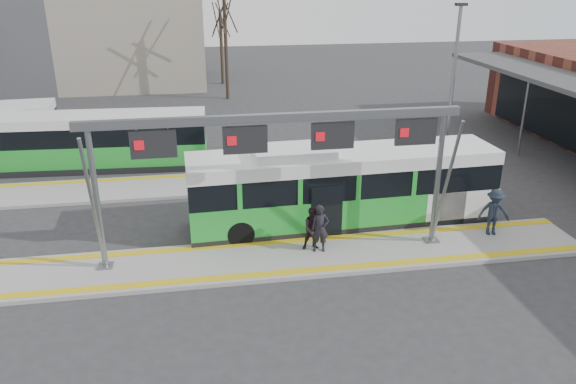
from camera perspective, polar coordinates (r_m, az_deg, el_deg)
name	(u,v)px	position (r m, az deg, el deg)	size (l,w,h in m)	color
ground	(291,259)	(20.49, 0.28, -6.87)	(120.00, 120.00, 0.00)	#2D2D30
platform_main	(291,258)	(20.45, 0.28, -6.68)	(22.00, 3.00, 0.15)	gray
platform_second	(181,186)	(27.51, -10.85, 0.64)	(20.00, 3.00, 0.15)	gray
tactile_main	(291,256)	(20.41, 0.28, -6.47)	(22.00, 2.65, 0.02)	gold
tactile_second	(181,176)	(28.56, -10.84, 1.62)	(20.00, 0.35, 0.02)	gold
gantry	(280,144)	(18.99, -0.87, 4.88)	(13.00, 1.68, 5.20)	slate
hero_bus	(342,188)	(22.74, 5.52, 0.38)	(12.48, 3.07, 3.41)	black
bg_bus_green	(94,142)	(30.99, -19.07, 4.85)	(11.60, 3.05, 2.87)	black
passenger_a	(320,229)	(20.41, 3.26, -3.73)	(0.65, 0.43, 1.79)	black
passenger_b	(313,229)	(20.57, 2.59, -3.73)	(0.80, 0.62, 1.64)	black
passenger_c	(494,212)	(23.03, 20.18, -1.93)	(1.21, 0.69, 1.87)	#19212D
tree_left	(224,9)	(45.27, -6.48, 17.99)	(1.40, 1.40, 9.12)	#382B21
tree_mid	(220,20)	(51.78, -6.89, 16.92)	(1.40, 1.40, 7.31)	#382B21
lamp_east	(451,96)	(26.62, 16.25, 9.34)	(0.50, 0.25, 8.45)	slate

